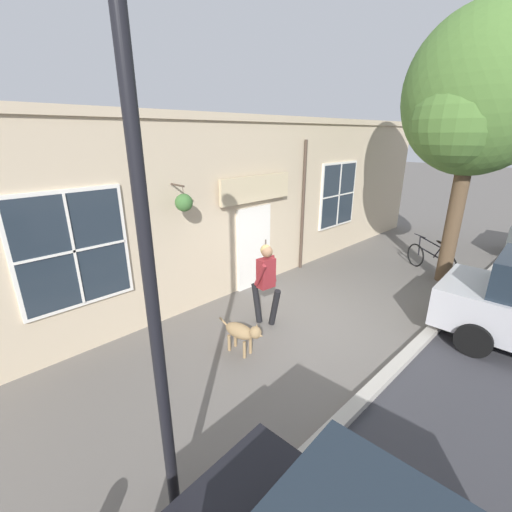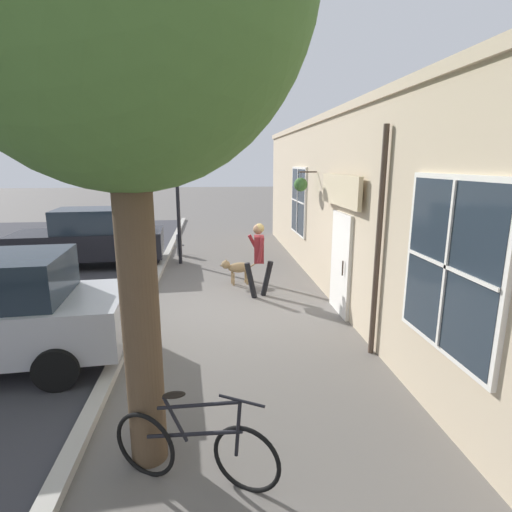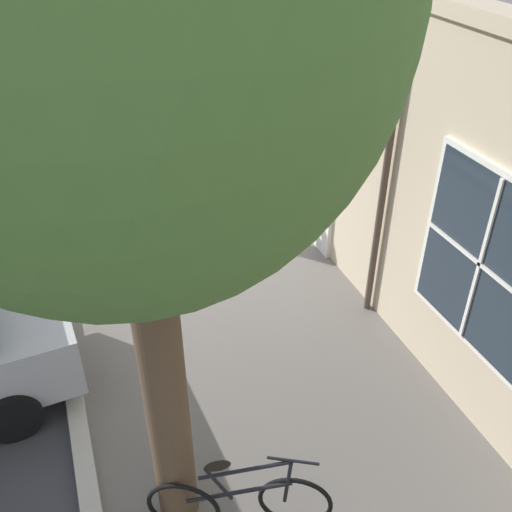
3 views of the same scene
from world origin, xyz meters
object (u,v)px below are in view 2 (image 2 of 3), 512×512
at_px(parked_car_nearest_curb, 91,238).
at_px(street_lamp, 176,147).
at_px(leaning_bicycle, 195,448).
at_px(dog_on_leash, 237,268).
at_px(pedestrian_walking, 259,253).
at_px(fire_hydrant, 179,244).

xyz_separation_m(parked_car_nearest_curb, street_lamp, (-2.62, -0.02, 2.65)).
distance_m(leaning_bicycle, street_lamp, 9.52).
xyz_separation_m(leaning_bicycle, parked_car_nearest_curb, (3.41, -8.92, 0.50)).
relative_size(dog_on_leash, parked_car_nearest_curb, 0.23).
xyz_separation_m(pedestrian_walking, fire_hydrant, (2.19, -4.64, -0.66)).
distance_m(dog_on_leash, fire_hydrant, 3.99).
relative_size(pedestrian_walking, parked_car_nearest_curb, 0.40).
relative_size(parked_car_nearest_curb, fire_hydrant, 5.73).
distance_m(pedestrian_walking, leaning_bicycle, 5.69).
xyz_separation_m(dog_on_leash, parked_car_nearest_curb, (4.24, -2.37, 0.44)).
bearing_deg(parked_car_nearest_curb, pedestrian_walking, 143.86).
height_order(parked_car_nearest_curb, fire_hydrant, parked_car_nearest_curb).
xyz_separation_m(parked_car_nearest_curb, fire_hydrant, (-2.50, -1.21, -0.48)).
xyz_separation_m(pedestrian_walking, street_lamp, (2.07, -3.44, 2.48)).
bearing_deg(street_lamp, leaning_bicycle, 95.04).
height_order(pedestrian_walking, leaning_bicycle, pedestrian_walking).
xyz_separation_m(pedestrian_walking, leaning_bicycle, (1.28, 5.50, -0.68)).
distance_m(pedestrian_walking, parked_car_nearest_curb, 5.81).
bearing_deg(fire_hydrant, dog_on_leash, 115.90).
height_order(leaning_bicycle, fire_hydrant, leaning_bicycle).
bearing_deg(dog_on_leash, leaning_bicycle, 82.74).
relative_size(pedestrian_walking, leaning_bicycle, 1.07).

